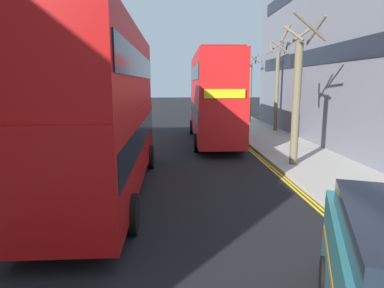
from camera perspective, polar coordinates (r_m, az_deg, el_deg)
name	(u,v)px	position (r m, az deg, el deg)	size (l,w,h in m)	color
sidewalk_right	(306,159)	(17.61, 18.93, -2.41)	(4.00, 80.00, 0.14)	#ADA89E
sidewalk_left	(40,162)	(17.53, -24.54, -2.86)	(4.00, 80.00, 0.14)	#ADA89E
kerb_line_outer	(277,171)	(15.09, 14.33, -4.51)	(0.10, 56.00, 0.01)	yellow
kerb_line_inner	(273,171)	(15.05, 13.75, -4.53)	(0.10, 56.00, 0.01)	yellow
double_decker_bus_away	(104,106)	(11.72, -14.77, 6.28)	(2.82, 10.82, 5.64)	#B20F0F
double_decker_bus_oncoming	(213,95)	(21.70, 3.67, 8.33)	(2.94, 10.85, 5.64)	red
street_tree_near	(243,90)	(38.99, 8.75, 9.16)	(1.35, 1.28, 5.89)	#6B6047
street_tree_mid	(277,86)	(26.81, 14.29, 9.58)	(1.63, 1.69, 7.06)	#6B6047
street_tree_far	(250,88)	(32.63, 9.87, 9.43)	(1.83, 1.83, 6.57)	#6B6047
street_tree_distant	(297,95)	(15.60, 17.51, 7.97)	(1.83, 1.86, 6.50)	#6B6047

